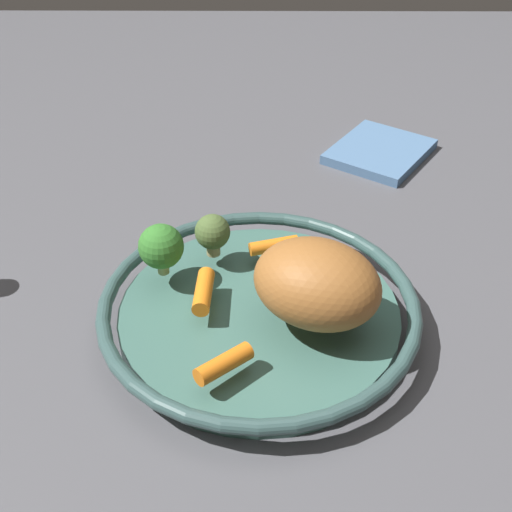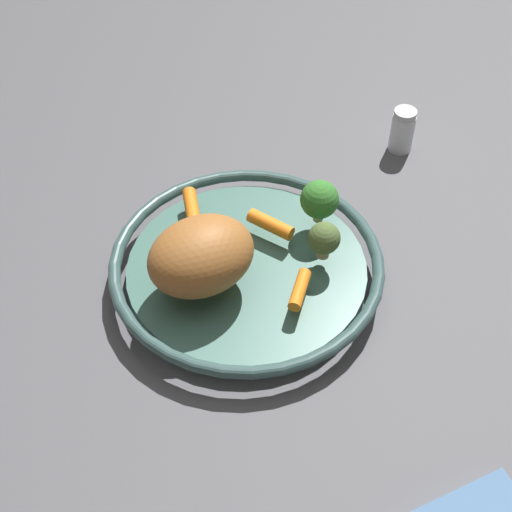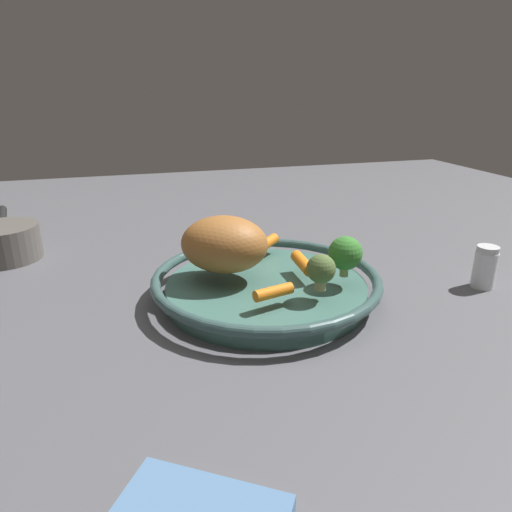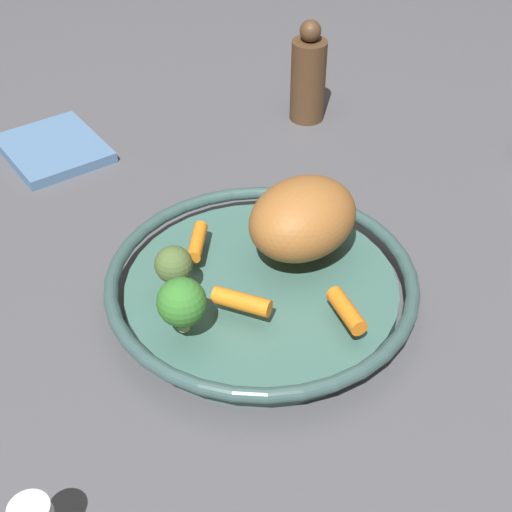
{
  "view_description": "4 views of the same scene",
  "coord_description": "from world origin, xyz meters",
  "views": [
    {
      "loc": [
        -0.52,
        -0.0,
        0.49
      ],
      "look_at": [
        0.03,
        0.0,
        0.07
      ],
      "focal_mm": 47.39,
      "sensor_mm": 36.0,
      "label": 1
    },
    {
      "loc": [
        0.32,
        -0.51,
        0.69
      ],
      "look_at": [
        0.02,
        -0.01,
        0.06
      ],
      "focal_mm": 52.7,
      "sensor_mm": 36.0,
      "label": 2
    },
    {
      "loc": [
        0.58,
        -0.19,
        0.3
      ],
      "look_at": [
        0.01,
        -0.02,
        0.07
      ],
      "focal_mm": 32.5,
      "sensor_mm": 36.0,
      "label": 3
    },
    {
      "loc": [
        -0.21,
        0.56,
        0.56
      ],
      "look_at": [
        0.01,
        -0.0,
        0.06
      ],
      "focal_mm": 52.98,
      "sensor_mm": 36.0,
      "label": 4
    }
  ],
  "objects": [
    {
      "name": "roast_chicken_piece",
      "position": [
        -0.03,
        -0.05,
        0.08
      ],
      "size": [
        0.15,
        0.16,
        0.08
      ],
      "primitive_type": "ellipsoid",
      "rotation": [
        0.0,
        0.0,
        1.11
      ],
      "color": "#9B5F2C",
      "rests_on": "serving_bowl"
    },
    {
      "name": "ground_plane",
      "position": [
        0.0,
        0.0,
        0.0
      ],
      "size": [
        2.13,
        2.13,
        0.0
      ],
      "primitive_type": "plane",
      "color": "#4C4C51"
    },
    {
      "name": "dish_towel",
      "position": [
        0.37,
        -0.18,
        0.01
      ],
      "size": [
        0.19,
        0.18,
        0.01
      ],
      "primitive_type": "cube",
      "rotation": [
        0.0,
        0.0,
        -0.59
      ],
      "color": "#4C7099",
      "rests_on": "ground_plane"
    },
    {
      "name": "baby_carrot_center",
      "position": [
        0.0,
        0.06,
        0.05
      ],
      "size": [
        0.06,
        0.02,
        0.02
      ],
      "primitive_type": "cylinder",
      "rotation": [
        1.54,
        0.0,
        4.68
      ],
      "color": "orange",
      "rests_on": "serving_bowl"
    },
    {
      "name": "baby_carrot_left",
      "position": [
        0.08,
        -0.02,
        0.05
      ],
      "size": [
        0.03,
        0.06,
        0.02
      ],
      "primitive_type": "cylinder",
      "rotation": [
        1.56,
        0.0,
        0.27
      ],
      "color": "orange",
      "rests_on": "serving_bowl"
    },
    {
      "name": "broccoli_floret_large",
      "position": [
        0.08,
        0.05,
        0.07
      ],
      "size": [
        0.04,
        0.04,
        0.05
      ],
      "color": "tan",
      "rests_on": "serving_bowl"
    },
    {
      "name": "baby_carrot_back",
      "position": [
        -0.1,
        0.03,
        0.05
      ],
      "size": [
        0.05,
        0.05,
        0.02
      ],
      "primitive_type": "cylinder",
      "rotation": [
        1.52,
        0.0,
        3.86
      ],
      "color": "orange",
      "rests_on": "serving_bowl"
    },
    {
      "name": "broccoli_floret_mid",
      "position": [
        0.04,
        0.1,
        0.07
      ],
      "size": [
        0.05,
        0.05,
        0.06
      ],
      "color": "#97A966",
      "rests_on": "serving_bowl"
    },
    {
      "name": "serving_bowl",
      "position": [
        0.0,
        0.0,
        0.02
      ],
      "size": [
        0.33,
        0.33,
        0.04
      ],
      "color": "#3D665B",
      "rests_on": "ground_plane"
    }
  ]
}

